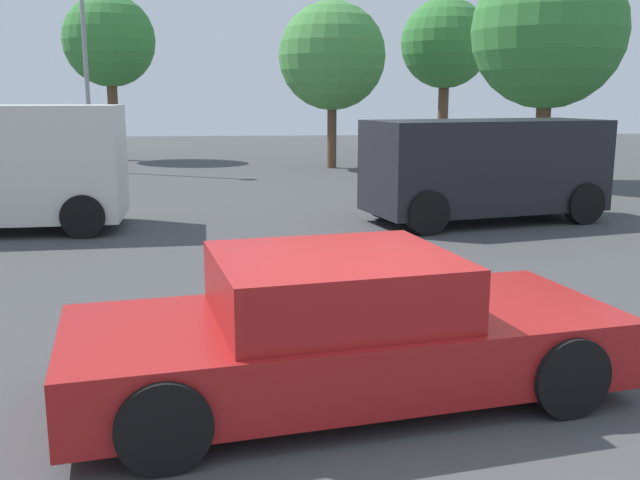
% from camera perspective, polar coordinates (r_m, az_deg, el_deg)
% --- Properties ---
extents(ground_plane, '(80.00, 80.00, 0.00)m').
position_cam_1_polar(ground_plane, '(5.81, 3.18, -13.23)').
color(ground_plane, '#424244').
extents(sedan_foreground, '(4.68, 2.52, 1.19)m').
position_cam_1_polar(sedan_foreground, '(5.84, 1.80, -7.23)').
color(sedan_foreground, maroon).
rests_on(sedan_foreground, ground_plane).
extents(dog, '(0.39, 0.57, 0.41)m').
position_cam_1_polar(dog, '(9.30, 0.48, -2.06)').
color(dog, white).
rests_on(dog, ground_plane).
extents(suv_dark, '(4.87, 2.90, 1.98)m').
position_cam_1_polar(suv_dark, '(14.27, 13.06, 5.73)').
color(suv_dark, black).
rests_on(suv_dark, ground_plane).
extents(light_post_near, '(0.44, 0.44, 7.64)m').
position_cam_1_polar(light_post_near, '(24.65, -18.47, 16.98)').
color(light_post_near, gray).
rests_on(light_post_near, ground_plane).
extents(tree_back_left, '(4.16, 4.16, 6.23)m').
position_cam_1_polar(tree_back_left, '(21.08, 17.80, 15.56)').
color(tree_back_left, brown).
rests_on(tree_back_left, ground_plane).
extents(tree_back_center, '(3.59, 3.59, 5.55)m').
position_cam_1_polar(tree_back_center, '(24.64, 0.98, 14.48)').
color(tree_back_center, brown).
rests_on(tree_back_center, ground_plane).
extents(tree_back_right, '(3.46, 3.46, 6.18)m').
position_cam_1_polar(tree_back_right, '(29.21, 9.98, 15.17)').
color(tree_back_right, brown).
rests_on(tree_back_right, ground_plane).
extents(tree_far_right, '(3.42, 3.42, 6.19)m').
position_cam_1_polar(tree_far_right, '(28.87, -16.49, 14.99)').
color(tree_far_right, brown).
rests_on(tree_far_right, ground_plane).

